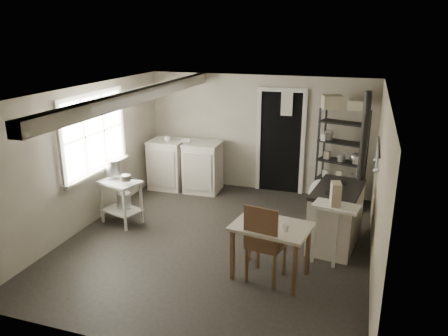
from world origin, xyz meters
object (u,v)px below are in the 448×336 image
(work_table, at_px, (271,251))
(flour_sack, at_px, (320,194))
(base_cabinets, at_px, (185,167))
(stockpot, at_px, (114,167))
(stove, at_px, (336,217))
(chair, at_px, (266,245))
(prep_table, at_px, (121,201))
(shelf_rack, at_px, (342,155))

(work_table, height_order, flour_sack, work_table)
(base_cabinets, xyz_separation_m, flour_sack, (2.73, -0.10, -0.22))
(work_table, distance_m, flour_sack, 2.67)
(stockpot, height_order, stove, stockpot)
(work_table, bearing_deg, stockpot, 161.35)
(stockpot, xyz_separation_m, chair, (2.84, -1.03, -0.46))
(stockpot, bearing_deg, stove, 3.68)
(prep_table, height_order, base_cabinets, base_cabinets)
(base_cabinets, height_order, shelf_rack, shelf_rack)
(work_table, bearing_deg, flour_sack, 82.21)
(chair, bearing_deg, work_table, 59.88)
(base_cabinets, relative_size, shelf_rack, 0.84)
(stove, relative_size, flour_sack, 2.19)
(stockpot, xyz_separation_m, flour_sack, (3.25, 1.66, -0.70))
(stove, height_order, flour_sack, stove)
(stockpot, relative_size, work_table, 0.27)
(stove, xyz_separation_m, chair, (-0.78, -1.26, 0.04))
(shelf_rack, distance_m, flour_sack, 0.80)
(prep_table, relative_size, work_table, 0.76)
(shelf_rack, relative_size, stove, 1.56)
(stove, bearing_deg, work_table, -113.83)
(stove, height_order, work_table, stove)
(base_cabinets, bearing_deg, stockpot, -108.54)
(shelf_rack, relative_size, chair, 1.67)
(base_cabinets, relative_size, work_table, 1.55)
(stockpot, xyz_separation_m, stove, (3.62, 0.23, -0.50))
(work_table, bearing_deg, stove, 58.83)
(stove, xyz_separation_m, work_table, (-0.73, -1.21, -0.06))
(stockpot, distance_m, stove, 3.66)
(prep_table, height_order, stove, stove)
(prep_table, height_order, flour_sack, prep_table)
(base_cabinets, bearing_deg, stove, -28.53)
(prep_table, height_order, shelf_rack, shelf_rack)
(stockpot, relative_size, chair, 0.25)
(stockpot, xyz_separation_m, shelf_rack, (3.55, 1.88, 0.01))
(prep_table, xyz_separation_m, chair, (2.69, -0.94, 0.08))
(chair, relative_size, flour_sack, 2.06)
(stove, bearing_deg, stockpot, -168.98)
(stockpot, distance_m, shelf_rack, 4.02)
(flour_sack, bearing_deg, chair, -98.61)
(base_cabinets, bearing_deg, shelf_rack, -0.08)
(work_table, height_order, chair, chair)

